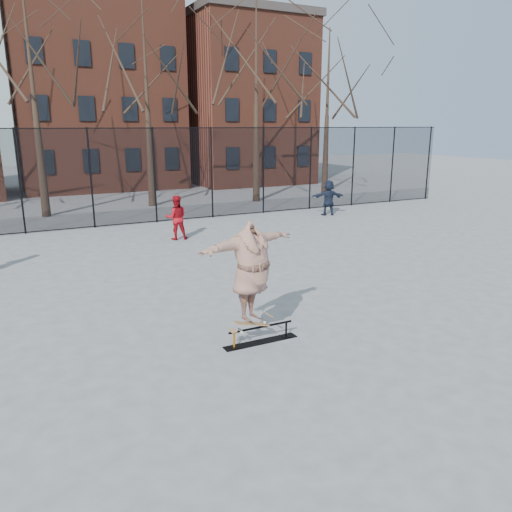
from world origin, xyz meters
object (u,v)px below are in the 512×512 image
bystander_red (176,218)px  skateboard (251,326)px  skate_rail (261,336)px  skater (251,276)px  bystander_navy (328,198)px

bystander_red → skateboard: bearing=91.9°
skateboard → bystander_red: (1.57, 9.38, 0.43)m
skate_rail → skater: (-0.20, 0.00, 1.25)m
skateboard → bystander_navy: bearing=49.6°
skateboard → skate_rail: bearing=0.0°
skate_rail → skater: skater is taller
skateboard → skater: (0.00, 0.00, 1.00)m
skate_rail → skateboard: 0.32m
skate_rail → skater: bearing=180.0°
bystander_red → bystander_navy: (7.89, 1.73, 0.01)m
skate_rail → skateboard: skateboard is taller
skateboard → bystander_navy: (9.46, 11.11, 0.43)m
bystander_red → skate_rail: bearing=93.1°
skate_rail → skater: 1.27m
skateboard → skater: skater is taller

